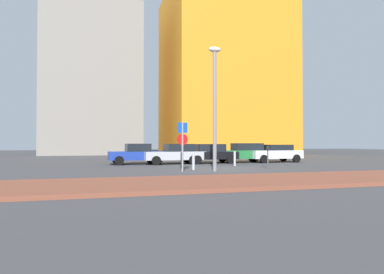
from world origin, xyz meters
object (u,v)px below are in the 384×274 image
object	(u,v)px
parking_meter	(268,154)
parked_car_white	(275,153)
traffic_bollard_edge	(235,159)
parked_car_green	(244,152)
parked_car_silver	(175,154)
traffic_bollard_near	(193,162)
traffic_bollard_mid	(215,161)
parked_car_black	(209,153)
street_lamp	(215,97)
traffic_bollard_far	(182,160)
parking_sign_post	(182,141)
parked_car_blue	(137,154)

from	to	relation	value
parking_meter	parked_car_white	bearing A→B (deg)	57.30
parking_meter	traffic_bollard_edge	size ratio (longest dim) A/B	1.38
parked_car_green	parked_car_silver	bearing A→B (deg)	-175.33
parked_car_green	traffic_bollard_near	distance (m)	8.34
parked_car_green	traffic_bollard_mid	xyz separation A→B (m)	(-4.40, -5.63, -0.32)
parked_car_black	traffic_bollard_mid	size ratio (longest dim) A/B	4.58
street_lamp	traffic_bollard_far	world-z (taller)	street_lamp
parked_car_black	parking_meter	xyz separation A→B (m)	(1.86, -5.75, 0.13)
traffic_bollard_edge	parked_car_silver	bearing A→B (deg)	137.35
traffic_bollard_near	parking_sign_post	bearing A→B (deg)	-131.07
parking_meter	street_lamp	bearing A→B (deg)	-163.12
traffic_bollard_far	traffic_bollard_mid	bearing A→B (deg)	-27.59
street_lamp	traffic_bollard_edge	xyz separation A→B (m)	(2.67, 3.63, -3.50)
street_lamp	parking_meter	bearing A→B (deg)	16.88
parked_car_silver	parking_meter	distance (m)	7.18
parked_car_white	traffic_bollard_far	world-z (taller)	parked_car_white
parked_car_white	parked_car_silver	bearing A→B (deg)	-179.25
traffic_bollard_mid	traffic_bollard_far	bearing A→B (deg)	152.41
parked_car_green	street_lamp	xyz separation A→B (m)	(-4.98, -7.21, 3.20)
parked_car_blue	traffic_bollard_near	world-z (taller)	parked_car_blue
parked_car_green	traffic_bollard_mid	size ratio (longest dim) A/B	4.44
traffic_bollard_edge	traffic_bollard_near	bearing A→B (deg)	-145.99
parking_sign_post	traffic_bollard_edge	bearing A→B (deg)	37.59
parked_car_silver	traffic_bollard_far	world-z (taller)	parked_car_silver
parked_car_black	traffic_bollard_near	distance (m)	6.29
parked_car_blue	parking_meter	bearing A→B (deg)	-40.27
parked_car_blue	traffic_bollard_far	world-z (taller)	parked_car_blue
parking_meter	parked_car_green	bearing A→B (deg)	78.84
traffic_bollard_near	parked_car_green	bearing A→B (deg)	45.63
parked_car_green	traffic_bollard_far	world-z (taller)	parked_car_green
parked_car_white	parking_sign_post	xyz separation A→B (m)	(-9.18, -6.61, 0.92)
parked_car_green	parked_car_white	world-z (taller)	parked_car_green
parked_car_silver	parked_car_black	world-z (taller)	parked_car_silver
parking_sign_post	parking_meter	distance (m)	5.64
parked_car_silver	traffic_bollard_mid	size ratio (longest dim) A/B	4.87
parked_car_green	parking_sign_post	bearing A→B (deg)	-133.91
parked_car_black	traffic_bollard_mid	distance (m)	5.49
parking_sign_post	street_lamp	size ratio (longest dim) A/B	0.39
parked_car_blue	parking_meter	xyz separation A→B (m)	(7.22, -6.11, 0.14)
parking_meter	street_lamp	world-z (taller)	street_lamp
traffic_bollard_near	traffic_bollard_mid	bearing A→B (deg)	12.78
traffic_bollard_near	parked_car_white	bearing A→B (deg)	34.02
street_lamp	traffic_bollard_edge	bearing A→B (deg)	53.63
traffic_bollard_near	traffic_bollard_far	size ratio (longest dim) A/B	0.91
parking_sign_post	traffic_bollard_edge	world-z (taller)	parking_sign_post
traffic_bollard_far	parking_sign_post	bearing A→B (deg)	-102.76
parked_car_white	traffic_bollard_edge	world-z (taller)	parked_car_white
parked_car_green	traffic_bollard_far	bearing A→B (deg)	-142.85
parking_sign_post	traffic_bollard_edge	xyz separation A→B (m)	(4.41, 3.39, -1.17)
parked_car_white	parked_car_black	bearing A→B (deg)	179.56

